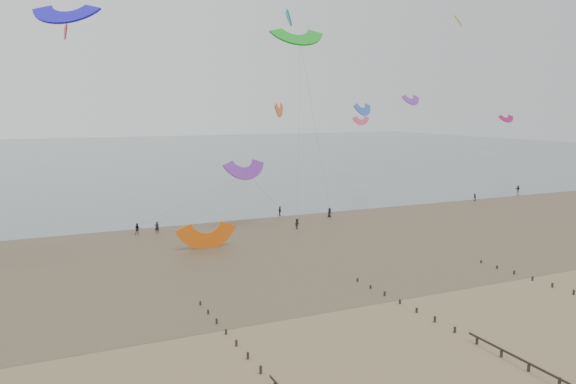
% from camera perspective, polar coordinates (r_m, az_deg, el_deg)
% --- Properties ---
extents(ground, '(500.00, 500.00, 0.00)m').
position_cam_1_polar(ground, '(52.17, 10.36, -13.13)').
color(ground, brown).
rests_on(ground, ground).
extents(sea_and_shore, '(500.00, 665.00, 0.03)m').
position_cam_1_polar(sea_and_shore, '(80.04, -6.46, -5.36)').
color(sea_and_shore, '#475654').
rests_on(sea_and_shore, ground).
extents(kitesurfer_lead, '(0.67, 0.44, 1.83)m').
position_cam_1_polar(kitesurfer_lead, '(89.05, -13.17, -3.51)').
color(kitesurfer_lead, black).
rests_on(kitesurfer_lead, ground).
extents(kitesurfers, '(134.82, 17.70, 1.75)m').
position_cam_1_polar(kitesurfers, '(101.16, 3.54, -1.91)').
color(kitesurfers, black).
rests_on(kitesurfers, ground).
extents(grounded_kite, '(7.06, 5.52, 3.87)m').
position_cam_1_polar(grounded_kite, '(78.71, -8.23, -5.64)').
color(grounded_kite, '#E35A0E').
rests_on(grounded_kite, ground).
extents(kites_airborne, '(252.54, 124.96, 37.61)m').
position_cam_1_polar(kites_airborne, '(127.17, -13.29, 10.57)').
color(kites_airborne, red).
rests_on(kites_airborne, ground).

